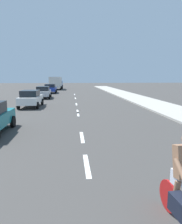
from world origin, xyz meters
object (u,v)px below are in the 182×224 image
parked_car_white (31,98)px  parked_car_blue (50,88)px  parked_car_silver (43,92)px  delivery_truck (56,83)px

parked_car_white → parked_car_blue: size_ratio=0.88×
parked_car_silver → parked_car_white: bearing=-92.4°
parked_car_blue → delivery_truck: delivery_truck is taller
delivery_truck → parked_car_silver: bearing=-88.8°
parked_car_silver → parked_car_blue: bearing=87.8°
parked_car_white → delivery_truck: bearing=90.1°
parked_car_white → parked_car_silver: bearing=90.2°
parked_car_silver → delivery_truck: 19.28m
parked_car_white → parked_car_blue: bearing=90.3°
parked_car_blue → delivery_truck: 10.55m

